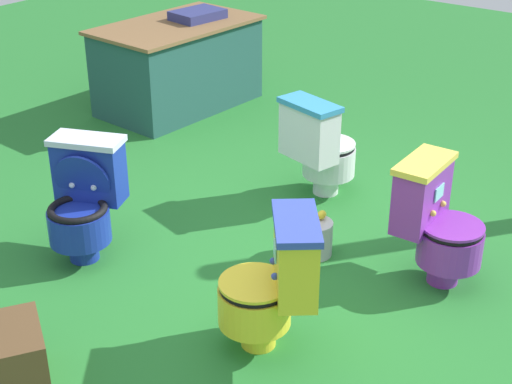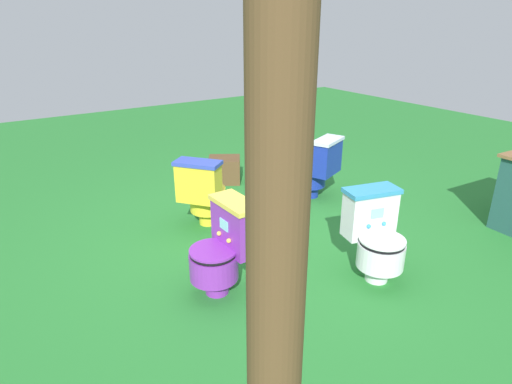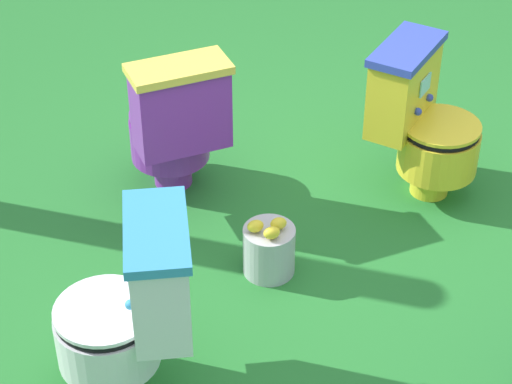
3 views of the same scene
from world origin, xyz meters
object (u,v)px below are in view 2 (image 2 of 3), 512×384
Objects in this scene: small_crate at (225,170)px; wooden_post at (275,316)px; toilet_white at (376,235)px; toilet_purple at (224,247)px; toilet_yellow at (204,192)px; lemon_bucket at (282,242)px; toilet_blue at (318,167)px.

wooden_post is at bearing -27.29° from small_crate.
toilet_white and toilet_purple have the same top height.
toilet_yellow is 0.96m from lemon_bucket.
toilet_yellow is 1.84× the size of small_crate.
toilet_white is 1.84× the size of small_crate.
toilet_blue and toilet_white have the same top height.
lemon_bucket is (1.88, -0.49, -0.04)m from small_crate.
lemon_bucket is (-0.19, 0.70, -0.25)m from toilet_purple.
toilet_blue is at bearing 30.63° from small_crate.
small_crate is at bearing -77.65° from toilet_white.
small_crate is (-1.01, 0.80, -0.21)m from toilet_yellow.
toilet_white reaches higher than lemon_bucket.
toilet_blue is at bearing -101.03° from toilet_white.
wooden_post is 8.16× the size of lemon_bucket.
toilet_blue and toilet_purple have the same top height.
toilet_white is at bearing 121.97° from wooden_post.
toilet_white is 0.32× the size of wooden_post.
toilet_yellow is 0.32× the size of wooden_post.
toilet_white is 0.84m from lemon_bucket.
toilet_blue is 1.41m from lemon_bucket.
toilet_purple is at bearing -173.79° from toilet_blue.
small_crate is (-3.71, 1.92, -0.97)m from wooden_post.
toilet_yellow is 1.00× the size of toilet_purple.
wooden_post reaches higher than lemon_bucket.
toilet_white is 2.29m from wooden_post.
toilet_purple is (-0.50, -1.10, 0.00)m from toilet_white.
toilet_blue is 1.67m from toilet_white.
toilet_yellow is 3.02m from wooden_post.
toilet_white is at bearing -115.99° from toilet_purple.
toilet_yellow is at bearing -51.02° from toilet_white.
toilet_blue is at bearing 48.97° from toilet_yellow.
toilet_purple is at bearing -10.09° from toilet_white.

